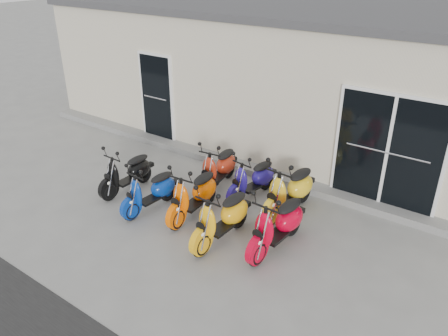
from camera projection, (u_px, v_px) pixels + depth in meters
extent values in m
plane|color=gray|center=(206.00, 214.00, 8.35)|extent=(80.00, 80.00, 0.00)
cube|color=beige|center=(325.00, 76.00, 11.44)|extent=(14.00, 6.00, 3.20)
cube|color=#3F3F42|center=(332.00, 8.00, 10.69)|extent=(14.20, 6.20, 0.16)
cube|color=gray|center=(261.00, 172.00, 9.79)|extent=(14.00, 0.40, 0.15)
cube|color=black|center=(157.00, 95.00, 11.03)|extent=(1.07, 0.08, 2.22)
cube|color=black|center=(388.00, 149.00, 8.03)|extent=(2.02, 0.08, 2.22)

